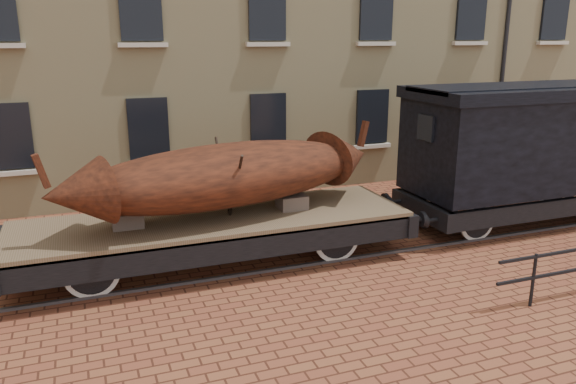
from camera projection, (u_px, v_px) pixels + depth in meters
name	position (u px, v px, depth m)	size (l,w,h in m)	color
ground	(297.00, 254.00, 12.49)	(90.00, 90.00, 0.00)	brown
rail_track	(297.00, 252.00, 12.48)	(30.00, 1.52, 0.06)	#59595E
flatcar_wagon	(214.00, 227.00, 11.63)	(9.12, 2.47, 1.38)	brown
iron_boat	(229.00, 174.00, 11.45)	(7.26, 3.26, 1.72)	#5B2512
goods_van	(526.00, 138.00, 13.96)	(6.85, 2.50, 3.54)	black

